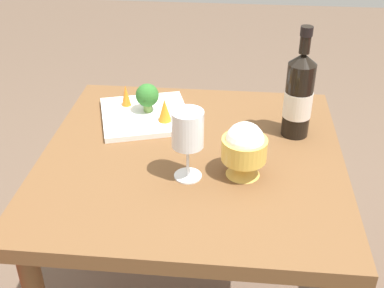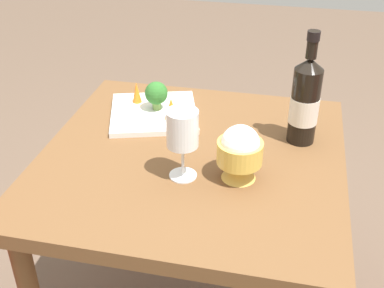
{
  "view_description": "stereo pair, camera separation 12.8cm",
  "coord_description": "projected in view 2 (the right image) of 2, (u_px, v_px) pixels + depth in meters",
  "views": [
    {
      "loc": [
        -0.11,
        1.09,
        1.44
      ],
      "look_at": [
        0.0,
        0.0,
        0.76
      ],
      "focal_mm": 46.39,
      "sensor_mm": 36.0,
      "label": 1
    },
    {
      "loc": [
        -0.23,
        1.07,
        1.44
      ],
      "look_at": [
        0.0,
        0.0,
        0.76
      ],
      "focal_mm": 46.39,
      "sensor_mm": 36.0,
      "label": 2
    }
  ],
  "objects": [
    {
      "name": "dining_table",
      "position": [
        192.0,
        184.0,
        1.35
      ],
      "size": [
        0.79,
        0.79,
        0.73
      ],
      "color": "brown",
      "rests_on": "ground_plane"
    },
    {
      "name": "wine_bottle",
      "position": [
        305.0,
        101.0,
        1.3
      ],
      "size": [
        0.08,
        0.08,
        0.31
      ],
      "color": "black",
      "rests_on": "dining_table"
    },
    {
      "name": "wine_glass",
      "position": [
        183.0,
        131.0,
        1.15
      ],
      "size": [
        0.08,
        0.08,
        0.18
      ],
      "color": "white",
      "rests_on": "dining_table"
    },
    {
      "name": "rice_bowl",
      "position": [
        240.0,
        152.0,
        1.17
      ],
      "size": [
        0.11,
        0.11,
        0.14
      ],
      "color": "gold",
      "rests_on": "dining_table"
    },
    {
      "name": "serving_plate",
      "position": [
        154.0,
        113.0,
        1.48
      ],
      "size": [
        0.31,
        0.31,
        0.02
      ],
      "rotation": [
        0.0,
        0.0,
        0.3
      ],
      "color": "white",
      "rests_on": "dining_table"
    },
    {
      "name": "broccoli_floret",
      "position": [
        156.0,
        94.0,
        1.46
      ],
      "size": [
        0.07,
        0.07,
        0.09
      ],
      "color": "#729E4C",
      "rests_on": "serving_plate"
    },
    {
      "name": "carrot_garnish_left",
      "position": [
        171.0,
        109.0,
        1.41
      ],
      "size": [
        0.04,
        0.04,
        0.07
      ],
      "color": "orange",
      "rests_on": "serving_plate"
    },
    {
      "name": "carrot_garnish_right",
      "position": [
        137.0,
        92.0,
        1.5
      ],
      "size": [
        0.03,
        0.03,
        0.07
      ],
      "color": "orange",
      "rests_on": "serving_plate"
    }
  ]
}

